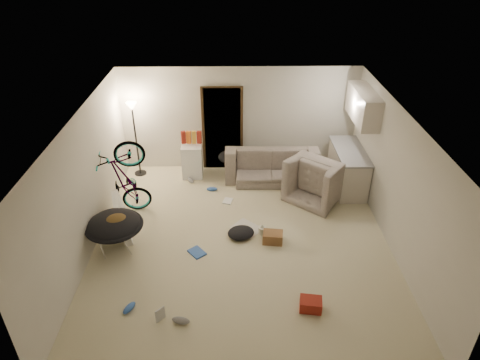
{
  "coord_description": "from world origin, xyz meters",
  "views": [
    {
      "loc": [
        -0.14,
        -6.37,
        5.15
      ],
      "look_at": [
        -0.03,
        0.6,
        1.01
      ],
      "focal_mm": 32.0,
      "sensor_mm": 36.0,
      "label": 1
    }
  ],
  "objects_px": {
    "kitchen_counter": "(348,169)",
    "mini_fridge": "(192,160)",
    "sofa": "(271,165)",
    "drink_case_b": "(311,304)",
    "bicycle": "(128,195)",
    "floor_lamp": "(134,124)",
    "armchair": "(321,181)",
    "tv_box": "(122,217)",
    "juicer": "(262,230)",
    "drink_case_a": "(273,237)",
    "saucer_chair": "(115,230)"
  },
  "relations": [
    {
      "from": "juicer",
      "to": "floor_lamp",
      "type": "bearing_deg",
      "value": 139.4
    },
    {
      "from": "mini_fridge",
      "to": "tv_box",
      "type": "bearing_deg",
      "value": -119.38
    },
    {
      "from": "kitchen_counter",
      "to": "saucer_chair",
      "type": "height_order",
      "value": "kitchen_counter"
    },
    {
      "from": "floor_lamp",
      "to": "mini_fridge",
      "type": "distance_m",
      "value": 1.57
    },
    {
      "from": "mini_fridge",
      "to": "saucer_chair",
      "type": "distance_m",
      "value": 2.96
    },
    {
      "from": "mini_fridge",
      "to": "drink_case_a",
      "type": "relative_size",
      "value": 2.16
    },
    {
      "from": "juicer",
      "to": "tv_box",
      "type": "bearing_deg",
      "value": 177.57
    },
    {
      "from": "floor_lamp",
      "to": "bicycle",
      "type": "distance_m",
      "value": 1.88
    },
    {
      "from": "drink_case_b",
      "to": "sofa",
      "type": "bearing_deg",
      "value": 102.86
    },
    {
      "from": "floor_lamp",
      "to": "saucer_chair",
      "type": "distance_m",
      "value": 2.94
    },
    {
      "from": "mini_fridge",
      "to": "drink_case_b",
      "type": "bearing_deg",
      "value": -63.93
    },
    {
      "from": "kitchen_counter",
      "to": "drink_case_b",
      "type": "height_order",
      "value": "kitchen_counter"
    },
    {
      "from": "saucer_chair",
      "to": "drink_case_a",
      "type": "bearing_deg",
      "value": 3.02
    },
    {
      "from": "bicycle",
      "to": "drink_case_a",
      "type": "relative_size",
      "value": 4.72
    },
    {
      "from": "armchair",
      "to": "tv_box",
      "type": "xyz_separation_m",
      "value": [
        -4.06,
        -1.24,
        -0.03
      ]
    },
    {
      "from": "tv_box",
      "to": "juicer",
      "type": "xyz_separation_m",
      "value": [
        2.7,
        -0.11,
        -0.25
      ]
    },
    {
      "from": "kitchen_counter",
      "to": "juicer",
      "type": "xyz_separation_m",
      "value": [
        -2.03,
        -1.75,
        -0.35
      ]
    },
    {
      "from": "tv_box",
      "to": "drink_case_a",
      "type": "height_order",
      "value": "tv_box"
    },
    {
      "from": "kitchen_counter",
      "to": "armchair",
      "type": "height_order",
      "value": "kitchen_counter"
    },
    {
      "from": "drink_case_a",
      "to": "juicer",
      "type": "distance_m",
      "value": 0.32
    },
    {
      "from": "bicycle",
      "to": "drink_case_b",
      "type": "distance_m",
      "value": 4.28
    },
    {
      "from": "bicycle",
      "to": "kitchen_counter",
      "type": "bearing_deg",
      "value": -86.2
    },
    {
      "from": "floor_lamp",
      "to": "bicycle",
      "type": "xyz_separation_m",
      "value": [
        0.1,
        -1.67,
        -0.85
      ]
    },
    {
      "from": "bicycle",
      "to": "mini_fridge",
      "type": "height_order",
      "value": "bicycle"
    },
    {
      "from": "saucer_chair",
      "to": "floor_lamp",
      "type": "bearing_deg",
      "value": 92.04
    },
    {
      "from": "sofa",
      "to": "tv_box",
      "type": "bearing_deg",
      "value": 35.54
    },
    {
      "from": "floor_lamp",
      "to": "tv_box",
      "type": "bearing_deg",
      "value": -87.49
    },
    {
      "from": "juicer",
      "to": "bicycle",
      "type": "bearing_deg",
      "value": 164.91
    },
    {
      "from": "drink_case_b",
      "to": "bicycle",
      "type": "bearing_deg",
      "value": 150.15
    },
    {
      "from": "floor_lamp",
      "to": "kitchen_counter",
      "type": "relative_size",
      "value": 1.21
    },
    {
      "from": "bicycle",
      "to": "tv_box",
      "type": "bearing_deg",
      "value": 171.63
    },
    {
      "from": "kitchen_counter",
      "to": "mini_fridge",
      "type": "distance_m",
      "value": 3.59
    },
    {
      "from": "tv_box",
      "to": "floor_lamp",
      "type": "bearing_deg",
      "value": 75.9
    },
    {
      "from": "kitchen_counter",
      "to": "armchair",
      "type": "distance_m",
      "value": 0.78
    },
    {
      "from": "saucer_chair",
      "to": "kitchen_counter",
      "type": "bearing_deg",
      "value": 24.53
    },
    {
      "from": "mini_fridge",
      "to": "saucer_chair",
      "type": "relative_size",
      "value": 0.77
    },
    {
      "from": "mini_fridge",
      "to": "saucer_chair",
      "type": "bearing_deg",
      "value": -114.53
    },
    {
      "from": "mini_fridge",
      "to": "tv_box",
      "type": "xyz_separation_m",
      "value": [
        -1.18,
        -2.18,
        -0.07
      ]
    },
    {
      "from": "mini_fridge",
      "to": "tv_box",
      "type": "distance_m",
      "value": 2.48
    },
    {
      "from": "tv_box",
      "to": "armchair",
      "type": "bearing_deg",
      "value": 0.4
    },
    {
      "from": "armchair",
      "to": "bicycle",
      "type": "bearing_deg",
      "value": 48.9
    },
    {
      "from": "floor_lamp",
      "to": "armchair",
      "type": "distance_m",
      "value": 4.39
    },
    {
      "from": "sofa",
      "to": "bicycle",
      "type": "relative_size",
      "value": 1.21
    },
    {
      "from": "sofa",
      "to": "drink_case_a",
      "type": "bearing_deg",
      "value": 87.59
    },
    {
      "from": "armchair",
      "to": "drink_case_b",
      "type": "relative_size",
      "value": 3.3
    },
    {
      "from": "floor_lamp",
      "to": "drink_case_b",
      "type": "distance_m",
      "value": 5.65
    },
    {
      "from": "sofa",
      "to": "drink_case_b",
      "type": "bearing_deg",
      "value": 95.26
    },
    {
      "from": "floor_lamp",
      "to": "sofa",
      "type": "height_order",
      "value": "floor_lamp"
    },
    {
      "from": "kitchen_counter",
      "to": "mini_fridge",
      "type": "relative_size",
      "value": 1.87
    },
    {
      "from": "drink_case_a",
      "to": "bicycle",
      "type": "bearing_deg",
      "value": 168.73
    }
  ]
}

